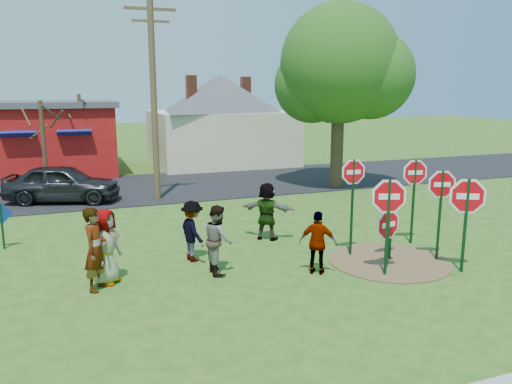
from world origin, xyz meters
The scene contains 24 objects.
ground centered at (0.00, 0.00, 0.00)m, with size 120.00×120.00×0.00m, color #285317.
road centered at (0.00, 11.50, 0.02)m, with size 120.00×7.50×0.04m, color black.
dirt_patch centered at (4.50, -1.00, 0.01)m, with size 3.20×3.20×0.03m, color brown.
red_building centered at (-5.50, 17.99, 1.97)m, with size 9.40×7.69×3.90m.
cream_house centered at (5.50, 18.00, 2.92)m, with size 9.40×9.40×6.50m.
stop_sign_a centered at (3.81, -1.81, 1.77)m, with size 1.07×0.43×2.56m.
stop_sign_b centered at (3.80, -0.20, 2.05)m, with size 0.93×0.08×2.80m.
stop_sign_c centered at (5.79, -1.32, 1.80)m, with size 0.95×0.34×2.56m.
stop_sign_d centered at (6.08, 0.14, 1.91)m, with size 0.99×0.22×2.64m.
stop_sign_e centered at (4.15, -1.37, 1.07)m, with size 1.04×0.25×1.68m.
stop_sign_f centered at (5.76, -2.27, 1.78)m, with size 1.05×0.61×2.54m.
stop_sign_g centered at (4.61, -0.85, 1.52)m, with size 0.96×0.10×2.20m.
blue_diamond_d centered at (-5.23, 3.79, 0.85)m, with size 0.65×0.06×1.37m.
person_a centered at (-2.62, 0.07, 0.90)m, with size 0.88×0.57×1.80m, color #3E4390.
person_b centered at (-2.88, -0.27, 0.97)m, with size 0.70×0.46×1.93m, color #226A53.
person_c centered at (0.02, -0.18, 0.86)m, with size 0.84×0.65×1.73m, color #924F42.
person_d centered at (-0.37, 0.91, 0.82)m, with size 1.05×0.61×1.63m, color #323337.
person_e centered at (2.30, -1.13, 0.80)m, with size 0.93×0.39×1.59m, color #4B2E56.
person_f centered at (2.20, 2.01, 0.88)m, with size 1.64×0.52×1.77m, color #1F5628.
suv centered at (-3.64, 9.60, 0.80)m, with size 1.79×4.45×1.52m, color #333338.
utility_pole centered at (0.01, 8.73, 4.25)m, with size 1.98×0.25×8.08m.
leafy_tree centered at (8.36, 8.44, 5.34)m, with size 5.84×5.32×8.29m.
bare_tree_east centered at (-2.67, 14.89, 2.77)m, with size 1.80×1.80×4.28m.
bare_tree_extra centered at (-4.35, 12.63, 2.61)m, with size 1.80×1.80×4.03m.
Camera 1 is at (-3.25, -11.60, 4.49)m, focal length 35.00 mm.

